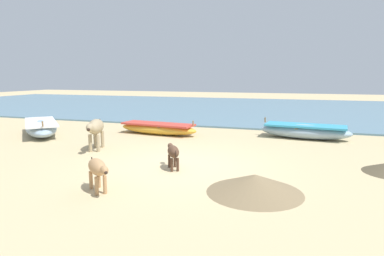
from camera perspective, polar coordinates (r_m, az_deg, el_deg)
name	(u,v)px	position (r m, az deg, el deg)	size (l,w,h in m)	color
ground	(183,165)	(9.12, -1.52, -6.37)	(80.00, 80.00, 0.00)	tan
sea_water	(257,108)	(25.13, 11.18, 3.41)	(60.00, 20.00, 0.08)	slate
fishing_boat_0	(305,131)	(13.55, 18.98, -0.49)	(3.50, 1.51, 0.75)	#8CA5B7
fishing_boat_1	(41,127)	(15.01, -24.72, 0.10)	(3.45, 3.45, 0.77)	#8CA5B7
fishing_boat_3	(158,128)	(13.85, -5.93, -0.03)	(3.61, 1.34, 0.66)	gold
cow_adult_dun	(96,128)	(11.23, -16.38, -0.02)	(0.84, 1.52, 1.02)	tan
calf_near_tan	(98,169)	(7.20, -16.05, -6.78)	(0.93, 0.85, 0.70)	tan
calf_far_dark	(173,152)	(8.62, -3.30, -4.20)	(0.66, 0.90, 0.63)	#4C3323
debris_pile_1	(255,184)	(7.09, 10.82, -9.44)	(2.03, 2.03, 0.39)	#7A6647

